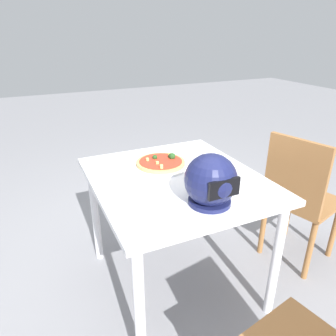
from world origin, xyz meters
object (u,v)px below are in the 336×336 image
at_px(chair_side, 299,195).
at_px(pizza, 161,162).
at_px(dining_table, 176,192).
at_px(motorcycle_helmet, 211,181).

bearing_deg(chair_side, pizza, -20.65).
distance_m(dining_table, chair_side, 0.83).
xyz_separation_m(motorcycle_helmet, chair_side, (-0.79, -0.18, -0.34)).
height_order(dining_table, chair_side, chair_side).
bearing_deg(dining_table, pizza, -85.56).
bearing_deg(chair_side, dining_table, -9.74).
relative_size(motorcycle_helmet, chair_side, 0.27).
bearing_deg(dining_table, motorcycle_helmet, 92.95).
bearing_deg(motorcycle_helmet, pizza, -86.53).
distance_m(motorcycle_helmet, chair_side, 0.88).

